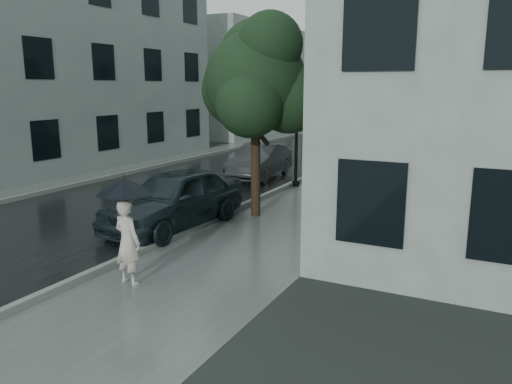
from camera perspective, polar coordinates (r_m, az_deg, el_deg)
The scene contains 14 objects.
ground at distance 9.48m, azimuth -9.94°, elevation -10.50°, with size 120.00×120.00×0.00m, color black.
sidewalk at distance 19.98m, azimuth 11.53°, elevation 1.40°, with size 3.50×60.00×0.01m, color slate.
kerb_near at distance 20.50m, azimuth 6.61°, elevation 2.04°, with size 0.15×60.00×0.15m, color slate.
asphalt_road at distance 21.94m, azimuth -2.01°, elevation 2.57°, with size 6.85×60.00×0.00m, color black.
kerb_far at distance 23.78m, azimuth -9.45°, elevation 3.33°, with size 0.15×60.00×0.15m, color slate.
sidewalk_far at distance 24.34m, azimuth -11.21°, elevation 3.29°, with size 1.70×60.00×0.01m, color #4C5451.
building_far_a at distance 24.28m, azimuth -25.97°, elevation 13.56°, with size 7.02×20.00×9.50m.
building_far_b at distance 41.62m, azimuth -0.68°, elevation 12.57°, with size 7.02×18.00×8.00m.
pedestrian at distance 9.45m, azimuth -14.47°, elevation -5.55°, with size 0.59×0.38×1.61m, color beige.
umbrella at distance 9.15m, azimuth -14.77°, elevation 0.67°, with size 1.04×1.04×1.12m.
street_tree at distance 13.83m, azimuth 0.16°, elevation 12.60°, with size 3.60×3.27×5.50m.
lamp_post at distance 18.09m, azimuth 4.25°, elevation 10.35°, with size 0.85×0.32×5.41m.
car_near at distance 13.04m, azimuth -9.27°, elevation -0.73°, with size 1.78×4.42×1.50m, color #18252A.
car_far at distance 19.80m, azimuth 0.45°, elevation 3.53°, with size 1.42×4.08×1.34m, color #26292C.
Camera 1 is at (5.30, -6.99, 3.60)m, focal length 35.00 mm.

